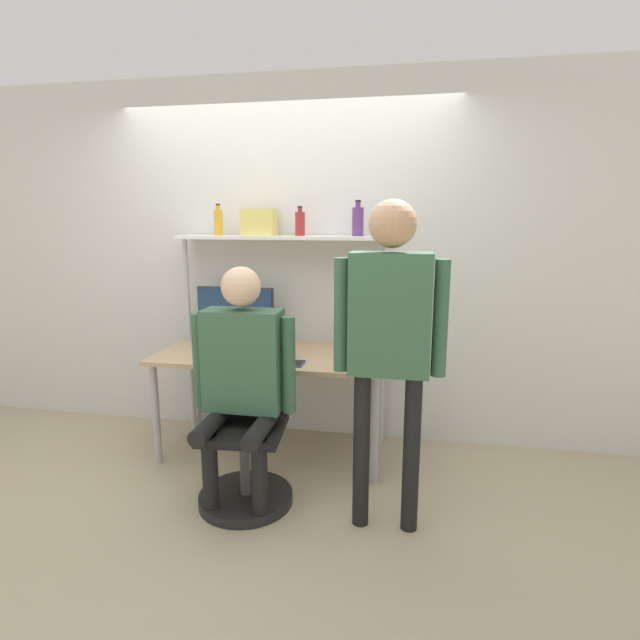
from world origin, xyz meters
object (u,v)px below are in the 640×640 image
Objects in this scene: person_seated at (241,368)px; bottle_red at (300,223)px; office_chair at (246,454)px; person_standing at (390,325)px; storage_box at (259,222)px; monitor at (235,314)px; cell_phone at (298,363)px; bottle_amber at (218,222)px; bottle_purple at (358,221)px; laptop at (266,350)px.

person_seated is 1.24m from bottle_red.
person_seated is at bearing -85.50° from office_chair.
storage_box is (-1.00, 1.02, 0.51)m from person_standing.
monitor reaches higher than cell_phone.
monitor is 0.99m from person_seated.
person_standing is (0.61, -0.52, 0.39)m from cell_phone.
bottle_amber is (-0.48, 0.90, 1.36)m from office_chair.
person_standing reaches higher than bottle_red.
bottle_purple is at bearing 105.67° from person_standing.
bottle_red is at bearing 81.55° from office_chair.
bottle_red is 0.30m from storage_box.
laptop is (0.35, -0.39, -0.16)m from monitor.
laptop is 1.92× the size of cell_phone.
storage_box is (0.19, 0.04, 0.67)m from monitor.
monitor is 0.34× the size of person_standing.
laptop is 1.27× the size of bottle_amber.
person_standing is 7.16× the size of bottle_purple.
bottle_purple reaches higher than cell_phone.
laptop is 1.10m from bottle_purple.
person_standing is (0.83, -0.07, 0.30)m from person_seated.
storage_box reaches higher than office_chair.
office_chair is 4.55× the size of bottle_red.
storage_box is at bearing 110.54° from laptop.
bottle_amber is at bearing 118.11° from office_chair.
bottle_red is (0.13, 0.95, 0.80)m from person_seated.
laptop is 0.30× the size of office_chair.
storage_box is (-0.30, -0.00, 0.01)m from bottle_red.
person_seated is 0.89m from person_standing.
bottle_amber reaches higher than bottle_red.
bottle_purple reaches higher than person_seated.
monitor is at bearing 132.18° from laptop.
bottle_red is at bearing 82.15° from person_seated.
laptop is 0.25m from cell_phone.
cell_phone is 0.08× the size of person_standing.
person_standing reaches higher than monitor.
person_seated is (0.01, -0.52, 0.03)m from laptop.
laptop is at bearing 91.03° from office_chair.
storage_box is at bearing 128.63° from cell_phone.
bottle_purple is (0.41, 0.00, 0.02)m from bottle_red.
bottle_red is (0.13, 0.90, 1.35)m from office_chair.
bottle_purple reaches higher than person_standing.
laptop is 0.52m from person_seated.
laptop is 0.16× the size of person_standing.
monitor is 0.69m from bottle_amber.
office_chair reaches higher than cell_phone.
office_chair is 1.64m from storage_box.
monitor is 1.14m from bottle_purple.
office_chair is (-0.23, -0.41, -0.46)m from cell_phone.
cell_phone is at bearing -122.73° from bottle_purple.
bottle_purple is 0.72m from storage_box.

